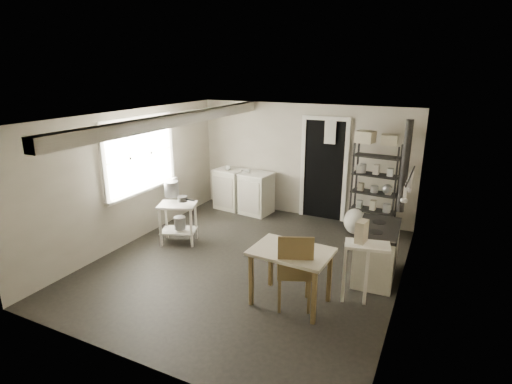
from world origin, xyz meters
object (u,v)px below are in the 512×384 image
at_px(prep_table, 178,221).
at_px(base_cabinets, 243,190).
at_px(flour_sack, 355,221).
at_px(shelf_rack, 375,184).
at_px(work_table, 291,277).
at_px(stove, 377,249).
at_px(chair, 294,271).
at_px(stockpot, 172,189).

height_order(prep_table, base_cabinets, base_cabinets).
bearing_deg(prep_table, flour_sack, 32.78).
distance_m(shelf_rack, work_table, 2.96).
xyz_separation_m(prep_table, stove, (3.34, 0.25, 0.04)).
bearing_deg(prep_table, shelf_rack, 32.72).
bearing_deg(stove, shelf_rack, 99.50).
xyz_separation_m(prep_table, base_cabinets, (0.25, 1.99, 0.06)).
bearing_deg(stove, prep_table, -178.46).
height_order(chair, flour_sack, chair).
height_order(prep_table, chair, chair).
xyz_separation_m(stockpot, flour_sack, (2.88, 1.65, -0.70)).
bearing_deg(base_cabinets, stove, -22.59).
bearing_deg(flour_sack, stove, -66.82).
relative_size(prep_table, base_cabinets, 0.54).
bearing_deg(base_cabinets, shelf_rack, 5.12).
bearing_deg(shelf_rack, base_cabinets, -176.92).
relative_size(work_table, chair, 0.95).
bearing_deg(stockpot, work_table, -21.39).
distance_m(shelf_rack, flour_sack, 0.78).
bearing_deg(chair, shelf_rack, 58.18).
xyz_separation_m(shelf_rack, stove, (0.36, -1.66, -0.51)).
relative_size(base_cabinets, flour_sack, 2.74).
relative_size(prep_table, chair, 0.68).
height_order(stockpot, chair, stockpot).
bearing_deg(shelf_rack, chair, -94.42).
bearing_deg(stove, chair, -126.83).
bearing_deg(chair, stockpot, 135.82).
xyz_separation_m(stove, flour_sack, (-0.64, 1.49, -0.20)).
height_order(stove, flour_sack, stove).
relative_size(work_table, flour_sack, 2.05).
height_order(prep_table, stove, stove).
bearing_deg(chair, work_table, 134.31).
height_order(shelf_rack, chair, shelf_rack).
bearing_deg(work_table, stockpot, 158.61).
bearing_deg(base_cabinets, prep_table, -90.36).
relative_size(stove, chair, 0.96).
xyz_separation_m(stockpot, base_cabinets, (0.42, 1.89, -0.48)).
bearing_deg(chair, base_cabinets, 104.85).
xyz_separation_m(base_cabinets, stove, (3.10, -1.74, -0.02)).
relative_size(prep_table, stockpot, 2.66).
bearing_deg(prep_table, chair, -20.90).
relative_size(stove, flour_sack, 2.07).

